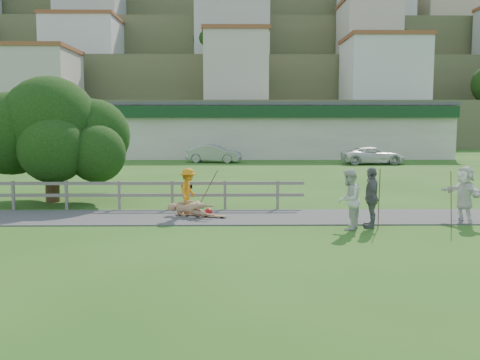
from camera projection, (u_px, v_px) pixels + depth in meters
The scene contains 20 objects.
ground at pixel (224, 226), 17.04m from camera, with size 260.00×260.00×0.00m, color #255117.
path at pixel (224, 217), 18.53m from camera, with size 34.00×3.00×0.04m, color #3B3B3E.
fence at pixel (103, 191), 20.18m from camera, with size 15.05×0.10×1.10m.
strip_mall at pixel (271, 130), 51.56m from camera, with size 32.50×10.75×5.10m.
hillside at pixel (231, 66), 106.26m from camera, with size 220.00×67.00×47.50m.
skater_rider at pixel (188, 194), 18.68m from camera, with size 1.03×0.59×1.60m, color orange.
skater_fallen at pixel (191, 209), 18.43m from camera, with size 1.76×0.42×0.64m, color tan.
spectator_a at pixel (349, 200), 16.39m from camera, with size 0.91×0.71×1.87m, color silver.
spectator_b at pixel (371, 197), 16.72m from camera, with size 1.11×0.46×1.90m, color slate.
spectator_d at pixel (464, 195), 17.49m from camera, with size 1.74×0.55×1.88m, color white.
car_silver at pixel (214, 154), 43.84m from camera, with size 1.55×4.44×1.46m, color #979A9E.
car_white at pixel (373, 156), 42.15m from camera, with size 2.25×4.87×1.35m, color white.
tree at pixel (51, 146), 21.98m from camera, with size 6.39×6.39×4.62m, color black, non-canonical shape.
bbq at pixel (187, 194), 21.32m from camera, with size 0.41×0.31×0.88m, color black, non-canonical shape.
longboard_rider at pixel (189, 215), 18.76m from camera, with size 0.91×0.22×0.10m, color brown, non-canonical shape.
longboard_fallen at pixel (214, 217), 18.37m from camera, with size 0.91×0.22×0.10m, color brown, non-canonical shape.
helmet at pixel (209, 212), 18.81m from camera, with size 0.29×0.29×0.29m, color #A91315.
pole_rider at pixel (206, 190), 19.07m from camera, with size 0.03×0.03×1.80m, color brown.
pole_spec_left at pixel (379, 199), 16.57m from camera, with size 0.03×0.03×1.86m, color brown.
pole_spec_right at pixel (451, 199), 16.76m from camera, with size 0.03×0.03×1.79m, color brown.
Camera 1 is at (0.28, -16.79, 3.29)m, focal length 40.00 mm.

